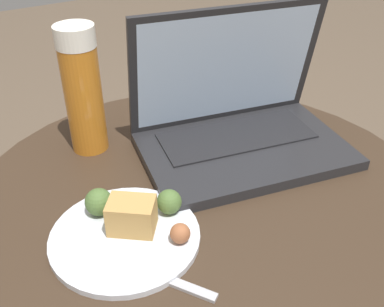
{
  "coord_description": "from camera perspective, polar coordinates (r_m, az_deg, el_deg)",
  "views": [
    {
      "loc": [
        -0.29,
        -0.44,
        0.93
      ],
      "look_at": [
        -0.01,
        0.02,
        0.57
      ],
      "focal_mm": 42.0,
      "sensor_mm": 36.0,
      "label": 1
    }
  ],
  "objects": [
    {
      "name": "snack_plate",
      "position": [
        0.61,
        -8.04,
        -9.15
      ],
      "size": [
        0.2,
        0.2,
        0.05
      ],
      "color": "silver",
      "rests_on": "table"
    },
    {
      "name": "table",
      "position": [
        0.75,
        1.51,
        -12.15
      ],
      "size": [
        0.72,
        0.72,
        0.5
      ],
      "color": "black",
      "rests_on": "ground_plane"
    },
    {
      "name": "beer_glass",
      "position": [
        0.75,
        -13.7,
        7.77
      ],
      "size": [
        0.06,
        0.06,
        0.21
      ],
      "color": "#C6701E",
      "rests_on": "table"
    },
    {
      "name": "fork",
      "position": [
        0.57,
        -6.1,
        -14.58
      ],
      "size": [
        0.1,
        0.15,
        0.0
      ],
      "color": "#B2B2B7",
      "rests_on": "table"
    },
    {
      "name": "laptop",
      "position": [
        0.77,
        5.86,
        4.04
      ],
      "size": [
        0.38,
        0.28,
        0.23
      ],
      "color": "#232326",
      "rests_on": "table"
    }
  ]
}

